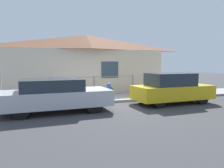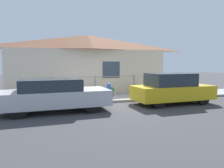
# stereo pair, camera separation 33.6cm
# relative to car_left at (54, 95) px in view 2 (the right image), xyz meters

# --- Properties ---
(ground_plane) EXTENTS (60.00, 60.00, 0.00)m
(ground_plane) POSITION_rel_car_left_xyz_m (2.42, 1.08, -0.68)
(ground_plane) COLOR #38383A
(sidewalk) EXTENTS (24.00, 2.20, 0.12)m
(sidewalk) POSITION_rel_car_left_xyz_m (2.42, 2.18, -0.62)
(sidewalk) COLOR gray
(sidewalk) RESTS_ON ground_plane
(house) EXTENTS (10.15, 2.23, 3.72)m
(house) POSITION_rel_car_left_xyz_m (2.43, 4.90, 2.32)
(house) COLOR beige
(house) RESTS_ON ground_plane
(fence) EXTENTS (4.90, 0.10, 1.10)m
(fence) POSITION_rel_car_left_xyz_m (2.42, 3.13, 0.05)
(fence) COLOR gray
(fence) RESTS_ON sidewalk
(car_left) EXTENTS (4.31, 1.84, 1.32)m
(car_left) POSITION_rel_car_left_xyz_m (0.00, 0.00, 0.00)
(car_left) COLOR #B7B7BC
(car_left) RESTS_ON ground_plane
(car_right) EXTENTS (3.85, 1.74, 1.47)m
(car_right) POSITION_rel_car_left_xyz_m (5.43, -0.00, 0.04)
(car_right) COLOR gold
(car_right) RESTS_ON ground_plane
(fire_hydrant) EXTENTS (0.44, 0.20, 0.84)m
(fire_hydrant) POSITION_rel_car_left_xyz_m (2.72, 1.44, -0.12)
(fire_hydrant) COLOR blue
(fire_hydrant) RESTS_ON sidewalk
(potted_plant_near_hydrant) EXTENTS (0.34, 0.34, 0.48)m
(potted_plant_near_hydrant) POSITION_rel_car_left_xyz_m (3.27, 2.72, -0.29)
(potted_plant_near_hydrant) COLOR brown
(potted_plant_near_hydrant) RESTS_ON sidewalk
(potted_plant_by_fence) EXTENTS (0.39, 0.39, 0.49)m
(potted_plant_by_fence) POSITION_rel_car_left_xyz_m (-0.02, 2.99, -0.31)
(potted_plant_by_fence) COLOR slate
(potted_plant_by_fence) RESTS_ON sidewalk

